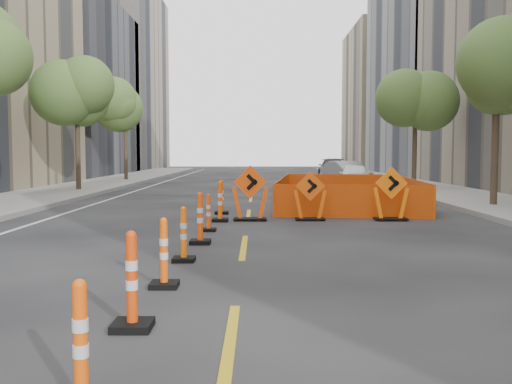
{
  "coord_description": "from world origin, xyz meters",
  "views": [
    {
      "loc": [
        0.28,
        -7.54,
        1.94
      ],
      "look_at": [
        0.25,
        4.44,
        1.1
      ],
      "focal_mm": 40.0,
      "sensor_mm": 36.0,
      "label": 1
    }
  ],
  "objects_px": {
    "channelizer_1": "(81,344)",
    "chevron_sign_left": "(250,193)",
    "parked_car_near": "(355,176)",
    "chevron_sign_center": "(310,196)",
    "channelizer_6": "(208,213)",
    "channelizer_7": "(220,201)",
    "channelizer_5": "(200,218)",
    "channelizer_3": "(164,253)",
    "parked_car_mid": "(346,173)",
    "channelizer_8": "(222,197)",
    "chevron_sign_right": "(391,194)",
    "parked_car_far": "(333,168)",
    "channelizer_2": "(132,280)"
  },
  "relations": [
    {
      "from": "parked_car_near",
      "to": "parked_car_far",
      "type": "height_order",
      "value": "parked_car_far"
    },
    {
      "from": "channelizer_1",
      "to": "chevron_sign_left",
      "type": "height_order",
      "value": "chevron_sign_left"
    },
    {
      "from": "channelizer_7",
      "to": "channelizer_5",
      "type": "bearing_deg",
      "value": -92.48
    },
    {
      "from": "chevron_sign_center",
      "to": "chevron_sign_right",
      "type": "xyz_separation_m",
      "value": [
        2.29,
        -0.02,
        0.06
      ]
    },
    {
      "from": "chevron_sign_center",
      "to": "parked_car_near",
      "type": "bearing_deg",
      "value": 74.26
    },
    {
      "from": "chevron_sign_left",
      "to": "chevron_sign_right",
      "type": "relative_size",
      "value": 1.03
    },
    {
      "from": "parked_car_far",
      "to": "chevron_sign_center",
      "type": "bearing_deg",
      "value": -90.6
    },
    {
      "from": "channelizer_7",
      "to": "chevron_sign_center",
      "type": "xyz_separation_m",
      "value": [
        2.54,
        0.28,
        0.14
      ]
    },
    {
      "from": "channelizer_1",
      "to": "chevron_sign_center",
      "type": "height_order",
      "value": "chevron_sign_center"
    },
    {
      "from": "channelizer_6",
      "to": "channelizer_7",
      "type": "distance_m",
      "value": 1.95
    },
    {
      "from": "channelizer_6",
      "to": "chevron_sign_left",
      "type": "distance_m",
      "value": 2.43
    },
    {
      "from": "channelizer_1",
      "to": "channelizer_6",
      "type": "relative_size",
      "value": 1.08
    },
    {
      "from": "channelizer_7",
      "to": "parked_car_mid",
      "type": "distance_m",
      "value": 19.46
    },
    {
      "from": "channelizer_6",
      "to": "chevron_sign_left",
      "type": "height_order",
      "value": "chevron_sign_left"
    },
    {
      "from": "channelizer_5",
      "to": "channelizer_7",
      "type": "bearing_deg",
      "value": 87.52
    },
    {
      "from": "channelizer_1",
      "to": "channelizer_5",
      "type": "height_order",
      "value": "channelizer_5"
    },
    {
      "from": "chevron_sign_left",
      "to": "parked_car_far",
      "type": "relative_size",
      "value": 0.31
    },
    {
      "from": "parked_car_mid",
      "to": "channelizer_5",
      "type": "bearing_deg",
      "value": -125.35
    },
    {
      "from": "channelizer_5",
      "to": "channelizer_6",
      "type": "height_order",
      "value": "channelizer_5"
    },
    {
      "from": "channelizer_5",
      "to": "chevron_sign_left",
      "type": "bearing_deg",
      "value": 76.37
    },
    {
      "from": "channelizer_7",
      "to": "chevron_sign_center",
      "type": "relative_size",
      "value": 0.8
    },
    {
      "from": "channelizer_5",
      "to": "parked_car_near",
      "type": "xyz_separation_m",
      "value": [
        6.26,
        17.54,
        0.13
      ]
    },
    {
      "from": "channelizer_8",
      "to": "channelizer_2",
      "type": "bearing_deg",
      "value": -91.2
    },
    {
      "from": "channelizer_7",
      "to": "chevron_sign_right",
      "type": "bearing_deg",
      "value": 3.08
    },
    {
      "from": "chevron_sign_right",
      "to": "channelizer_7",
      "type": "bearing_deg",
      "value": -178.61
    },
    {
      "from": "channelizer_2",
      "to": "chevron_sign_left",
      "type": "bearing_deg",
      "value": 83.35
    },
    {
      "from": "parked_car_near",
      "to": "parked_car_far",
      "type": "bearing_deg",
      "value": 96.11
    },
    {
      "from": "chevron_sign_center",
      "to": "parked_car_near",
      "type": "xyz_separation_m",
      "value": [
        3.55,
        13.37,
        -0.02
      ]
    },
    {
      "from": "chevron_sign_center",
      "to": "chevron_sign_right",
      "type": "relative_size",
      "value": 0.92
    },
    {
      "from": "channelizer_1",
      "to": "parked_car_far",
      "type": "xyz_separation_m",
      "value": [
        6.96,
        38.54,
        0.23
      ]
    },
    {
      "from": "channelizer_7",
      "to": "parked_car_mid",
      "type": "xyz_separation_m",
      "value": [
        6.36,
        18.39,
        0.14
      ]
    },
    {
      "from": "channelizer_1",
      "to": "parked_car_mid",
      "type": "bearing_deg",
      "value": 77.54
    },
    {
      "from": "parked_car_mid",
      "to": "parked_car_far",
      "type": "distance_m",
      "value": 8.5
    },
    {
      "from": "channelizer_8",
      "to": "chevron_sign_right",
      "type": "height_order",
      "value": "chevron_sign_right"
    },
    {
      "from": "channelizer_3",
      "to": "channelizer_6",
      "type": "xyz_separation_m",
      "value": [
        0.14,
        5.83,
        -0.04
      ]
    },
    {
      "from": "channelizer_8",
      "to": "chevron_sign_center",
      "type": "distance_m",
      "value": 3.11
    },
    {
      "from": "parked_car_near",
      "to": "channelizer_8",
      "type": "bearing_deg",
      "value": -109.13
    },
    {
      "from": "channelizer_7",
      "to": "chevron_sign_right",
      "type": "xyz_separation_m",
      "value": [
        4.83,
        0.26,
        0.2
      ]
    },
    {
      "from": "channelizer_6",
      "to": "channelizer_8",
      "type": "bearing_deg",
      "value": 88.86
    },
    {
      "from": "chevron_sign_left",
      "to": "parked_car_far",
      "type": "bearing_deg",
      "value": 68.22
    },
    {
      "from": "channelizer_8",
      "to": "parked_car_near",
      "type": "relative_size",
      "value": 0.27
    },
    {
      "from": "channelizer_6",
      "to": "parked_car_far",
      "type": "xyz_separation_m",
      "value": [
        6.83,
        28.83,
        0.27
      ]
    },
    {
      "from": "channelizer_5",
      "to": "chevron_sign_center",
      "type": "height_order",
      "value": "chevron_sign_center"
    },
    {
      "from": "channelizer_3",
      "to": "chevron_sign_left",
      "type": "distance_m",
      "value": 8.1
    },
    {
      "from": "chevron_sign_left",
      "to": "parked_car_near",
      "type": "distance_m",
      "value": 14.4
    },
    {
      "from": "parked_car_mid",
      "to": "chevron_sign_left",
      "type": "bearing_deg",
      "value": -125.96
    },
    {
      "from": "parked_car_near",
      "to": "chevron_sign_center",
      "type": "bearing_deg",
      "value": -96.21
    },
    {
      "from": "chevron_sign_right",
      "to": "parked_car_mid",
      "type": "relative_size",
      "value": 0.36
    },
    {
      "from": "parked_car_near",
      "to": "parked_car_far",
      "type": "relative_size",
      "value": 0.79
    },
    {
      "from": "channelizer_3",
      "to": "chevron_sign_right",
      "type": "height_order",
      "value": "chevron_sign_right"
    }
  ]
}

